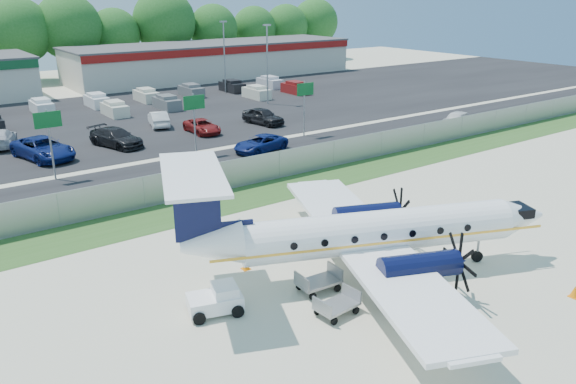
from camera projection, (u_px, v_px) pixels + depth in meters
ground at (362, 273)px, 26.36m from camera, size 170.00×170.00×0.00m
grass_verge at (233, 200)px, 35.55m from camera, size 170.00×4.00×0.02m
access_road at (184, 173)px, 40.91m from camera, size 170.00×8.00×0.02m
parking_lot at (93, 122)px, 56.99m from camera, size 170.00×32.00×0.02m
perimeter_fence at (217, 177)px, 36.75m from camera, size 120.00×0.06×1.99m
building_east at (214, 60)px, 87.22m from camera, size 44.40×12.40×5.24m
sign_left at (49, 130)px, 38.30m from camera, size 1.80×0.26×5.00m
sign_mid at (194, 111)px, 44.34m from camera, size 1.80×0.26×5.00m
sign_right at (305, 97)px, 50.39m from camera, size 1.80×0.26×5.00m
light_pole_ne at (267, 59)px, 64.70m from camera, size 0.90×0.35×9.09m
light_pole_se at (224, 52)px, 72.35m from camera, size 0.90×0.35×9.09m
tree_line at (21, 82)px, 83.02m from camera, size 112.00×6.00×14.00m
aircraft at (370, 232)px, 25.45m from camera, size 18.20×17.69×5.62m
pushback_tug at (217, 300)px, 22.96m from camera, size 2.46×2.07×1.18m
baggage_cart_near at (337, 305)px, 22.81m from camera, size 1.87×1.22×0.94m
baggage_cart_far at (319, 281)px, 24.63m from camera, size 1.95×1.24×0.99m
cone_nose at (575, 292)px, 24.18m from camera, size 0.38×0.38×0.54m
cone_starboard_wing at (246, 264)px, 26.62m from camera, size 0.39×0.39×0.55m
road_car_mid at (261, 151)px, 46.60m from camera, size 5.17×3.09×1.34m
road_car_east at (459, 126)px, 55.34m from camera, size 4.97×2.94×1.59m
parked_car_b at (45, 159)px, 44.51m from camera, size 4.29×6.70×1.72m
parked_car_c at (117, 146)px, 48.07m from camera, size 3.82×5.87×1.58m
parked_car_d at (203, 133)px, 52.69m from camera, size 2.22×4.67×1.29m
parked_car_e at (263, 124)px, 56.24m from camera, size 2.70×5.03×1.63m
parked_car_f at (2, 147)px, 48.00m from camera, size 3.62×5.64×1.52m
parked_car_g at (159, 126)px, 55.36m from camera, size 2.72×4.80×1.50m
far_parking_rows at (79, 114)px, 60.82m from camera, size 56.00×10.00×1.60m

